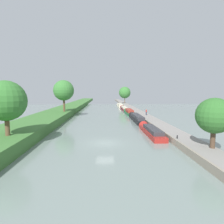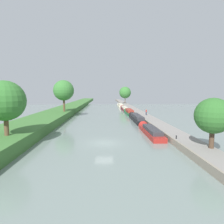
# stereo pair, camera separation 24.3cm
# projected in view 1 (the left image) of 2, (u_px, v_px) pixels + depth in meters

# --- Properties ---
(ground_plane) EXTENTS (160.00, 160.00, 0.00)m
(ground_plane) POSITION_uv_depth(u_px,v_px,m) (105.00, 143.00, 25.62)
(ground_plane) COLOR slate
(left_grassy_bank) EXTENTS (8.04, 260.00, 1.69)m
(left_grassy_bank) POSITION_uv_depth(u_px,v_px,m) (6.00, 138.00, 24.94)
(left_grassy_bank) COLOR #3D7033
(left_grassy_bank) RESTS_ON ground_plane
(right_towpath) EXTENTS (3.19, 260.00, 0.82)m
(right_towpath) POSITION_uv_depth(u_px,v_px,m) (183.00, 139.00, 26.06)
(right_towpath) COLOR gray
(right_towpath) RESTS_ON ground_plane
(stone_quay) EXTENTS (0.25, 260.00, 0.87)m
(stone_quay) POSITION_uv_depth(u_px,v_px,m) (171.00, 139.00, 25.98)
(stone_quay) COLOR gray
(stone_quay) RESTS_ON ground_plane
(narrowboat_red) EXTENTS (1.96, 11.55, 1.90)m
(narrowboat_red) POSITION_uv_depth(u_px,v_px,m) (151.00, 131.00, 31.17)
(narrowboat_red) COLOR maroon
(narrowboat_red) RESTS_ON ground_plane
(narrowboat_black) EXTENTS (1.92, 15.06, 2.10)m
(narrowboat_black) POSITION_uv_depth(u_px,v_px,m) (136.00, 118.00, 45.57)
(narrowboat_black) COLOR black
(narrowboat_black) RESTS_ON ground_plane
(narrowboat_green) EXTENTS (2.13, 11.80, 2.24)m
(narrowboat_green) POSITION_uv_depth(u_px,v_px,m) (129.00, 112.00, 59.53)
(narrowboat_green) COLOR #1E6033
(narrowboat_green) RESTS_ON ground_plane
(narrowboat_maroon) EXTENTS (1.88, 14.70, 1.85)m
(narrowboat_maroon) POSITION_uv_depth(u_px,v_px,m) (124.00, 108.00, 73.80)
(narrowboat_maroon) COLOR maroon
(narrowboat_maroon) RESTS_ON ground_plane
(narrowboat_cream) EXTENTS (2.09, 16.30, 2.18)m
(narrowboat_cream) POSITION_uv_depth(u_px,v_px,m) (120.00, 105.00, 89.13)
(narrowboat_cream) COLOR beige
(narrowboat_cream) RESTS_ON ground_plane
(tree_rightbank_near) EXTENTS (3.93, 3.93, 5.61)m
(tree_rightbank_near) POSITION_uv_depth(u_px,v_px,m) (214.00, 116.00, 20.24)
(tree_rightbank_near) COLOR #4C3828
(tree_rightbank_near) RESTS_ON right_towpath
(tree_rightbank_midnear) EXTENTS (6.33, 6.33, 9.02)m
(tree_rightbank_midnear) POSITION_uv_depth(u_px,v_px,m) (125.00, 93.00, 100.78)
(tree_rightbank_midnear) COLOR brown
(tree_rightbank_midnear) RESTS_ON right_towpath
(tree_leftbank_downstream) EXTENTS (4.93, 4.93, 6.77)m
(tree_leftbank_downstream) POSITION_uv_depth(u_px,v_px,m) (6.00, 101.00, 22.37)
(tree_leftbank_downstream) COLOR brown
(tree_leftbank_downstream) RESTS_ON left_grassy_bank
(tree_leftbank_upstream) EXTENTS (5.53, 5.53, 8.53)m
(tree_leftbank_upstream) POSITION_uv_depth(u_px,v_px,m) (64.00, 90.00, 49.97)
(tree_leftbank_upstream) COLOR brown
(tree_leftbank_upstream) RESTS_ON left_grassy_bank
(person_walking) EXTENTS (0.34, 0.34, 1.66)m
(person_walking) POSITION_uv_depth(u_px,v_px,m) (146.00, 112.00, 49.73)
(person_walking) COLOR #282D42
(person_walking) RESTS_ON right_towpath
(mooring_bollard_near) EXTENTS (0.16, 0.16, 0.45)m
(mooring_bollard_near) POSITION_uv_depth(u_px,v_px,m) (177.00, 137.00, 24.72)
(mooring_bollard_near) COLOR black
(mooring_bollard_near) RESTS_ON right_towpath
(mooring_bollard_far) EXTENTS (0.16, 0.16, 0.45)m
(mooring_bollard_far) POSITION_uv_depth(u_px,v_px,m) (123.00, 103.00, 96.44)
(mooring_bollard_far) COLOR black
(mooring_bollard_far) RESTS_ON right_towpath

